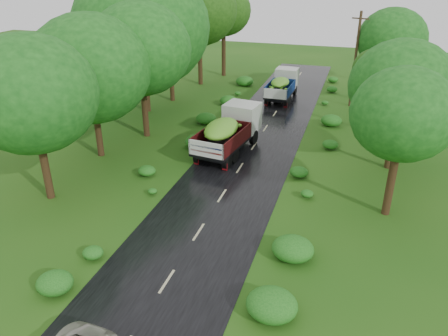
% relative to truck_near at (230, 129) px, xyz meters
% --- Properties ---
extents(ground, '(120.00, 120.00, 0.00)m').
position_rel_truck_near_xyz_m(ground, '(1.46, -14.67, -1.68)').
color(ground, '#1B4D10').
rests_on(ground, ground).
extents(road, '(6.50, 80.00, 0.02)m').
position_rel_truck_near_xyz_m(road, '(1.46, -9.67, -1.67)').
color(road, black).
rests_on(road, ground).
extents(road_lines, '(0.12, 69.60, 0.00)m').
position_rel_truck_near_xyz_m(road_lines, '(1.46, -8.67, -1.66)').
color(road_lines, '#BFB78C').
rests_on(road_lines, road).
extents(truck_near, '(3.42, 7.35, 2.98)m').
position_rel_truck_near_xyz_m(truck_near, '(0.00, 0.00, 0.00)').
color(truck_near, black).
rests_on(truck_near, ground).
extents(truck_far, '(2.41, 6.37, 2.65)m').
position_rel_truck_near_xyz_m(truck_far, '(1.22, 14.24, -0.19)').
color(truck_far, black).
rests_on(truck_far, ground).
extents(utility_pole, '(1.49, 0.50, 8.63)m').
position_rel_truck_near_xyz_m(utility_pole, '(7.83, 13.79, 2.76)').
color(utility_pole, '#382616').
rests_on(utility_pole, ground).
extents(trees_left, '(7.06, 35.23, 9.67)m').
position_rel_truck_near_xyz_m(trees_left, '(-8.60, 5.80, 5.18)').
color(trees_left, black).
rests_on(trees_left, ground).
extents(trees_right, '(4.90, 31.30, 7.76)m').
position_rel_truck_near_xyz_m(trees_right, '(10.78, 6.96, 4.00)').
color(trees_right, black).
rests_on(trees_right, ground).
extents(shrubs, '(11.90, 44.00, 0.70)m').
position_rel_truck_near_xyz_m(shrubs, '(1.46, -0.67, -1.33)').
color(shrubs, '#165B15').
rests_on(shrubs, ground).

